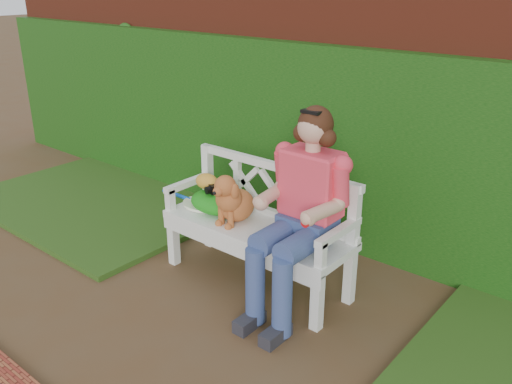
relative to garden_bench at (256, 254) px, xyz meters
The scene contains 11 objects.
ground 0.76m from the garden_bench, 75.80° to the right, with size 60.00×60.00×0.00m, color #50341D.
brick_wall 1.49m from the garden_bench, 81.61° to the left, with size 10.00×0.30×2.20m, color maroon.
ivy_hedge 1.17m from the garden_bench, 79.76° to the left, with size 10.00×0.18×1.70m, color #2A5817.
grass_left 2.24m from the garden_bench, behind, with size 2.60×2.00×0.05m, color #173510.
garden_bench is the anchor object (origin of this frame).
seated_woman 0.67m from the garden_bench, ahead, with size 0.61×0.81×1.45m, color #D34048, non-canonical shape.
dog 0.48m from the garden_bench, 164.55° to the right, with size 0.27×0.36×0.40m, color #B57D4D, non-canonical shape.
tennis_racket 0.65m from the garden_bench, behind, with size 0.68×0.29×0.03m, color white, non-canonical shape.
green_bag 0.52m from the garden_bench, behind, with size 0.47×0.37×0.16m, color #2A8F19, non-canonical shape.
camera_item 0.61m from the garden_bench, behind, with size 0.11×0.08×0.07m, color black.
baseball_glove 0.69m from the garden_bench, behind, with size 0.20×0.15×0.13m, color gold.
Camera 1 is at (2.16, -2.12, 2.23)m, focal length 38.00 mm.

